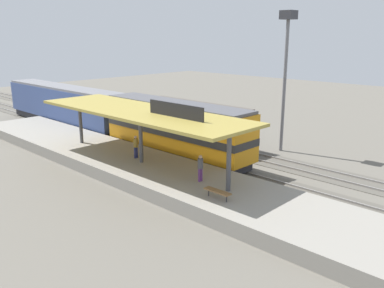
# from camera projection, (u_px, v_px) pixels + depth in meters

# --- Properties ---
(ground_plane) EXTENTS (120.00, 120.00, 0.00)m
(ground_plane) POSITION_uv_depth(u_px,v_px,m) (203.00, 155.00, 33.98)
(ground_plane) COLOR #666056
(track_near) EXTENTS (3.20, 110.00, 0.16)m
(track_near) POSITION_uv_depth(u_px,v_px,m) (186.00, 160.00, 32.58)
(track_near) COLOR #565249
(track_near) RESTS_ON ground
(track_far) EXTENTS (3.20, 110.00, 0.16)m
(track_far) POSITION_uv_depth(u_px,v_px,m) (223.00, 149.00, 35.78)
(track_far) COLOR #565249
(track_far) RESTS_ON ground
(platform) EXTENTS (6.00, 44.00, 0.90)m
(platform) POSITION_uv_depth(u_px,v_px,m) (142.00, 168.00, 29.26)
(platform) COLOR gray
(platform) RESTS_ON ground
(station_canopy) EXTENTS (5.20, 18.00, 4.70)m
(station_canopy) POSITION_uv_depth(u_px,v_px,m) (141.00, 113.00, 28.14)
(station_canopy) COLOR #47474C
(station_canopy) RESTS_ON platform
(platform_bench) EXTENTS (0.44, 1.70, 0.50)m
(platform_bench) POSITION_uv_depth(u_px,v_px,m) (217.00, 192.00, 22.46)
(platform_bench) COLOR #333338
(platform_bench) RESTS_ON platform
(locomotive) EXTENTS (2.93, 14.43, 4.44)m
(locomotive) POSITION_uv_depth(u_px,v_px,m) (175.00, 129.00, 32.79)
(locomotive) COLOR #28282D
(locomotive) RESTS_ON track_near
(passenger_carriage_single) EXTENTS (2.90, 20.00, 4.24)m
(passenger_carriage_single) POSITION_uv_depth(u_px,v_px,m) (63.00, 105.00, 44.86)
(passenger_carriage_single) COLOR #28282D
(passenger_carriage_single) RESTS_ON track_near
(freight_car) EXTENTS (2.80, 12.00, 3.54)m
(freight_car) POSITION_uv_depth(u_px,v_px,m) (194.00, 122.00, 37.65)
(freight_car) COLOR #28282D
(freight_car) RESTS_ON track_far
(light_mast) EXTENTS (1.10, 1.10, 11.70)m
(light_mast) POSITION_uv_depth(u_px,v_px,m) (286.00, 52.00, 33.22)
(light_mast) COLOR slate
(light_mast) RESTS_ON ground
(person_waiting) EXTENTS (0.34, 0.34, 1.71)m
(person_waiting) POSITION_uv_depth(u_px,v_px,m) (200.00, 167.00, 25.10)
(person_waiting) COLOR #663375
(person_waiting) RESTS_ON platform
(person_walking) EXTENTS (0.34, 0.34, 1.71)m
(person_walking) POSITION_uv_depth(u_px,v_px,m) (136.00, 146.00, 29.93)
(person_walking) COLOR navy
(person_walking) RESTS_ON platform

